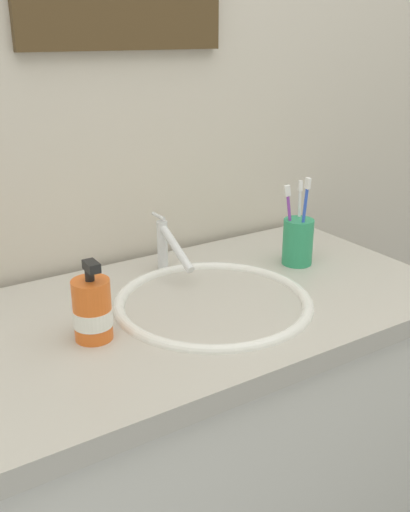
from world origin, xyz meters
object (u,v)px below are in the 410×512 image
Objects in this scene: toothbrush_cup at (298,242)px; soap_dispenser at (92,310)px; faucet at (168,245)px; toothbrush_blue at (304,216)px; toothbrush_purple at (290,219)px; toothbrush_white at (299,215)px.

toothbrush_cup is 0.54m from soap_dispenser.
toothbrush_blue is (0.27, -0.13, 0.06)m from faucet.
soap_dispenser is at bearing -170.67° from toothbrush_purple.
toothbrush_cup is 0.06m from toothbrush_white.
toothbrush_blue is 0.53m from soap_dispenser.
faucet is 0.31m from toothbrush_white.
toothbrush_blue is at bearing -25.70° from faucet.
toothbrush_blue reaches higher than soap_dispenser.
toothbrush_cup is at bearing -16.84° from toothbrush_purple.
toothbrush_cup is 0.07m from toothbrush_blue.
toothbrush_white is (0.02, 0.02, 0.06)m from toothbrush_cup.
toothbrush_white is at bearing 48.67° from toothbrush_cup.
faucet is at bearing 157.65° from toothbrush_purple.
toothbrush_white is (0.29, -0.09, 0.05)m from faucet.
toothbrush_white is 0.91× the size of toothbrush_blue.
soap_dispenser is at bearing -171.74° from toothbrush_cup.
soap_dispenser is at bearing -173.78° from toothbrush_blue.
toothbrush_blue is at bearing -118.25° from toothbrush_white.
toothbrush_white is at bearing 16.70° from toothbrush_purple.
toothbrush_white is at bearing -17.76° from faucet.
faucet reaches higher than toothbrush_cup.
soap_dispenser is at bearing -170.15° from toothbrush_white.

